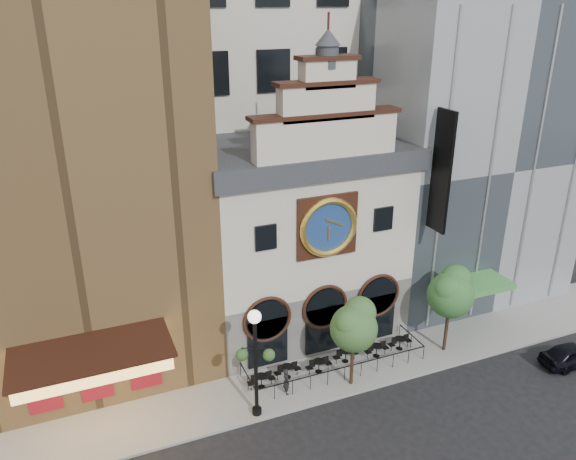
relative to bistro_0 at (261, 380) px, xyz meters
The scene contains 18 objects.
ground 5.18m from the bistro_0, 27.97° to the right, with size 120.00×120.00×0.00m, color black.
sidewalk 4.58m from the bistro_0, ahead, with size 44.00×5.00×0.15m, color gray.
clock_building 9.32m from the bistro_0, 49.96° to the left, with size 12.60×8.78×18.65m.
theater_building 16.50m from the bistro_0, 138.25° to the left, with size 14.00×15.60×25.00m.
retail_building 21.35m from the bistro_0, 23.36° to the left, with size 14.00×14.40×20.00m.
office_tower 26.57m from the bistro_0, 75.51° to the left, with size 20.00×16.00×40.00m, color beige.
cafe_railing 4.55m from the bistro_0, ahead, with size 10.60×2.60×0.90m, color black, non-canonical shape.
bistro_0 is the anchor object (origin of this frame).
bistro_1 1.69m from the bistro_0, ahead, with size 1.58×0.68×0.90m.
bistro_2 3.53m from the bistro_0, ahead, with size 1.58×0.68×0.90m.
bistro_3 5.44m from the bistro_0, ahead, with size 1.58×0.68×0.90m.
bistro_4 7.42m from the bistro_0, ahead, with size 1.58×0.68×0.90m.
bistro_5 9.14m from the bistro_0, ahead, with size 1.58×0.68×0.90m.
car_right 18.48m from the bistro_0, 15.20° to the right, with size 1.63×4.06×1.38m, color black.
pedestrian 1.50m from the bistro_0, 42.04° to the right, with size 0.57×0.37×1.55m, color black.
lamppost 3.97m from the bistro_0, 116.27° to the right, with size 1.86×1.15×6.14m.
tree_left 6.06m from the bistro_0, 17.84° to the right, with size 2.69×2.59×5.18m.
tree_right 12.24m from the bistro_0, ahead, with size 2.85×2.74×5.48m.
Camera 1 is at (-12.93, -21.73, 20.06)m, focal length 35.00 mm.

